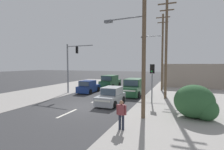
{
  "coord_description": "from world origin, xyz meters",
  "views": [
    {
      "loc": [
        7.51,
        -12.48,
        3.59
      ],
      "look_at": [
        1.18,
        4.0,
        2.47
      ],
      "focal_mm": 28.0,
      "sensor_mm": 36.0,
      "label": 1
    }
  ],
  "objects": [
    {
      "name": "shopfront_wall_far",
      "position": [
        11.0,
        16.0,
        1.8
      ],
      "size": [
        12.0,
        1.0,
        3.6
      ],
      "primitive_type": "cube",
      "color": "#A39384",
      "rests_on": "ground"
    },
    {
      "name": "kerb_left_verge",
      "position": [
        -8.5,
        4.0,
        0.01
      ],
      "size": [
        8.0,
        40.0,
        0.02
      ],
      "primitive_type": "cube",
      "color": "#A39E99",
      "rests_on": "ground"
    },
    {
      "name": "ground_plane",
      "position": [
        0.0,
        0.0,
        0.0
      ],
      "size": [
        140.0,
        140.0,
        0.0
      ],
      "primitive_type": "plane",
      "color": "#3A3A3D"
    },
    {
      "name": "lane_dash_mid",
      "position": [
        0.0,
        3.0,
        0.0
      ],
      "size": [
        0.2,
        2.4,
        0.01
      ],
      "primitive_type": "cube",
      "color": "silver",
      "rests_on": "ground"
    },
    {
      "name": "pedestrian_at_kerb",
      "position": [
        4.66,
        -3.64,
        0.93
      ],
      "size": [
        0.56,
        0.23,
        1.63
      ],
      "color": "#232838",
      "rests_on": "ground"
    },
    {
      "name": "traffic_signal_mast",
      "position": [
        -4.72,
        5.52,
        3.83
      ],
      "size": [
        3.68,
        0.46,
        6.0
      ],
      "color": "slate",
      "rests_on": "ground"
    },
    {
      "name": "suv_receding_far",
      "position": [
        2.71,
        6.93,
        0.88
      ],
      "size": [
        2.07,
        4.54,
        1.9
      ],
      "color": "#235633",
      "rests_on": "ground"
    },
    {
      "name": "kerb_right_verge",
      "position": [
        9.0,
        2.0,
        0.01
      ],
      "size": [
        10.0,
        44.0,
        0.02
      ],
      "primitive_type": "cube",
      "color": "#A39E99",
      "rests_on": "ground"
    },
    {
      "name": "utility_pole_background_right",
      "position": [
        5.26,
        11.85,
        5.46
      ],
      "size": [
        3.78,
        0.5,
        10.18
      ],
      "color": "brown",
      "rests_on": "ground"
    },
    {
      "name": "suv_kerbside_parked",
      "position": [
        -2.07,
        11.79,
        0.88
      ],
      "size": [
        2.12,
        4.57,
        1.9
      ],
      "color": "#235633",
      "rests_on": "ground"
    },
    {
      "name": "hatchback_oncoming_mid",
      "position": [
        1.95,
        1.81,
        0.7
      ],
      "size": [
        1.82,
        3.66,
        1.53
      ],
      "color": "#A3A8AD",
      "rests_on": "ground"
    },
    {
      "name": "utility_pole_midground_right",
      "position": [
        6.25,
        6.23,
        5.29
      ],
      "size": [
        1.8,
        0.26,
        10.09
      ],
      "color": "brown",
      "rests_on": "ground"
    },
    {
      "name": "pedestal_signal_right_kerb",
      "position": [
        5.24,
        3.67,
        2.42
      ],
      "size": [
        0.44,
        0.31,
        3.56
      ],
      "color": "slate",
      "rests_on": "ground"
    },
    {
      "name": "roadside_bush",
      "position": [
        8.61,
        0.11,
        1.04
      ],
      "size": [
        2.69,
        2.3,
        2.21
      ],
      "color": "#2D5B33",
      "rests_on": "ground"
    },
    {
      "name": "lane_dash_near",
      "position": [
        0.0,
        -2.0,
        0.0
      ],
      "size": [
        0.2,
        2.4,
        0.01
      ],
      "primitive_type": "cube",
      "color": "silver",
      "rests_on": "ground"
    },
    {
      "name": "lane_dash_far",
      "position": [
        0.0,
        8.0,
        0.0
      ],
      "size": [
        0.2,
        2.4,
        0.01
      ],
      "primitive_type": "cube",
      "color": "silver",
      "rests_on": "ground"
    },
    {
      "name": "hatchback_crossing_left",
      "position": [
        -3.04,
        6.75,
        0.7
      ],
      "size": [
        1.81,
        3.66,
        1.53
      ],
      "color": "navy",
      "rests_on": "ground"
    },
    {
      "name": "utility_pole_foreground_right",
      "position": [
        5.23,
        -1.15,
        4.97
      ],
      "size": [
        3.78,
        0.59,
        9.23
      ],
      "color": "brown",
      "rests_on": "ground"
    }
  ]
}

